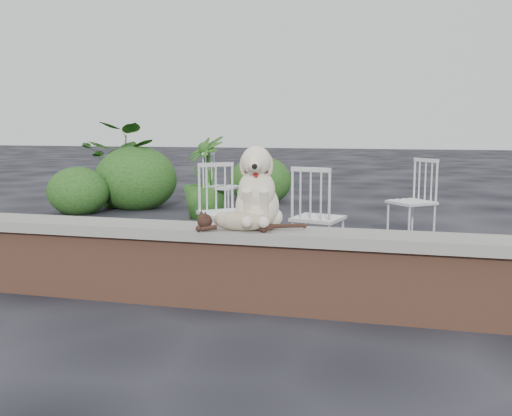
% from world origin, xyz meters
% --- Properties ---
extents(ground, '(60.00, 60.00, 0.00)m').
position_xyz_m(ground, '(0.00, 0.00, 0.00)').
color(ground, black).
rests_on(ground, ground).
extents(brick_wall, '(6.00, 0.30, 0.50)m').
position_xyz_m(brick_wall, '(0.00, 0.00, 0.25)').
color(brick_wall, brown).
rests_on(brick_wall, ground).
extents(capstone, '(6.20, 0.40, 0.08)m').
position_xyz_m(capstone, '(0.00, 0.00, 0.54)').
color(capstone, slate).
rests_on(capstone, brick_wall).
extents(dog, '(0.48, 0.58, 0.60)m').
position_xyz_m(dog, '(0.06, 0.05, 0.88)').
color(dog, beige).
rests_on(dog, capstone).
extents(cat, '(0.93, 0.38, 0.15)m').
position_xyz_m(cat, '(-0.02, -0.10, 0.66)').
color(cat, tan).
rests_on(cat, capstone).
extents(chair_a, '(0.79, 0.79, 0.94)m').
position_xyz_m(chair_a, '(-0.65, 1.46, 0.47)').
color(chair_a, silver).
rests_on(chair_a, ground).
extents(chair_e, '(0.61, 0.61, 0.94)m').
position_xyz_m(chair_e, '(-1.43, 3.79, 0.47)').
color(chair_e, silver).
rests_on(chair_e, ground).
extents(chair_c, '(0.67, 0.67, 0.94)m').
position_xyz_m(chair_c, '(0.30, 1.38, 0.47)').
color(chair_c, silver).
rests_on(chair_c, ground).
extents(chair_d, '(0.79, 0.79, 0.94)m').
position_xyz_m(chair_d, '(1.14, 2.79, 0.47)').
color(chair_d, silver).
rests_on(chair_d, ground).
extents(potted_plant_a, '(1.28, 1.12, 1.36)m').
position_xyz_m(potted_plant_a, '(-3.36, 4.65, 0.68)').
color(potted_plant_a, '#124014').
rests_on(potted_plant_a, ground).
extents(potted_plant_b, '(0.92, 0.92, 1.16)m').
position_xyz_m(potted_plant_b, '(-1.68, 3.82, 0.58)').
color(potted_plant_b, '#124014').
rests_on(potted_plant_b, ground).
extents(shrubbery, '(3.36, 2.76, 1.04)m').
position_xyz_m(shrubbery, '(-2.71, 4.67, 0.42)').
color(shrubbery, '#124014').
rests_on(shrubbery, ground).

